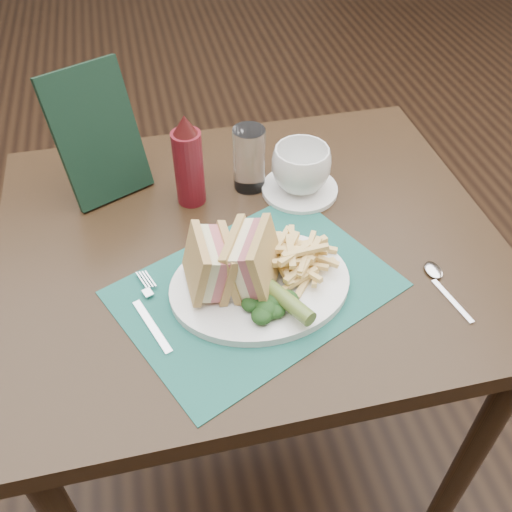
{
  "coord_description": "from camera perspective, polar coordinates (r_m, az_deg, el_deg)",
  "views": [
    {
      "loc": [
        -0.16,
        -1.25,
        1.45
      ],
      "look_at": [
        -0.01,
        -0.6,
        0.8
      ],
      "focal_mm": 40.0,
      "sensor_mm": 36.0,
      "label": 1
    }
  ],
  "objects": [
    {
      "name": "floor",
      "position": [
        1.92,
        -3.72,
        -4.76
      ],
      "size": [
        7.0,
        7.0,
        0.0
      ],
      "primitive_type": "plane",
      "color": "black",
      "rests_on": "ground"
    },
    {
      "name": "table_main",
      "position": [
        1.32,
        -0.53,
        -10.19
      ],
      "size": [
        0.9,
        0.75,
        0.75
      ],
      "primitive_type": null,
      "color": "black",
      "rests_on": "ground"
    },
    {
      "name": "placemat",
      "position": [
        0.95,
        -0.05,
        -3.28
      ],
      "size": [
        0.52,
        0.46,
        0.0
      ],
      "primitive_type": "cube",
      "rotation": [
        0.0,
        0.0,
        0.43
      ],
      "color": "#1B594F",
      "rests_on": "table_main"
    },
    {
      "name": "plate",
      "position": [
        0.94,
        0.41,
        -2.88
      ],
      "size": [
        0.31,
        0.26,
        0.01
      ],
      "primitive_type": null,
      "rotation": [
        0.0,
        0.0,
        0.06
      ],
      "color": "white",
      "rests_on": "placemat"
    },
    {
      "name": "sandwich_half_a",
      "position": [
        0.89,
        -6.0,
        -0.96
      ],
      "size": [
        0.08,
        0.1,
        0.1
      ],
      "primitive_type": null,
      "rotation": [
        0.0,
        0.24,
        0.03
      ],
      "color": "tan",
      "rests_on": "plate"
    },
    {
      "name": "sandwich_half_b",
      "position": [
        0.9,
        -1.63,
        -0.1
      ],
      "size": [
        0.12,
        0.13,
        0.11
      ],
      "primitive_type": null,
      "rotation": [
        0.0,
        -0.24,
        -0.47
      ],
      "color": "tan",
      "rests_on": "plate"
    },
    {
      "name": "kale_garnish",
      "position": [
        0.89,
        1.55,
        -4.86
      ],
      "size": [
        0.11,
        0.08,
        0.03
      ],
      "primitive_type": null,
      "color": "black",
      "rests_on": "plate"
    },
    {
      "name": "pickle_spear",
      "position": [
        0.88,
        2.75,
        -4.2
      ],
      "size": [
        0.08,
        0.12,
        0.03
      ],
      "primitive_type": "cylinder",
      "rotation": [
        1.54,
        0.0,
        0.49
      ],
      "color": "#516B28",
      "rests_on": "plate"
    },
    {
      "name": "fries_pile",
      "position": [
        0.94,
        3.85,
        0.28
      ],
      "size": [
        0.18,
        0.2,
        0.06
      ],
      "primitive_type": null,
      "color": "#F6D27B",
      "rests_on": "plate"
    },
    {
      "name": "fork",
      "position": [
        0.92,
        -10.56,
        -5.34
      ],
      "size": [
        0.09,
        0.17,
        0.01
      ],
      "primitive_type": null,
      "rotation": [
        0.0,
        0.0,
        0.35
      ],
      "color": "silver",
      "rests_on": "placemat"
    },
    {
      "name": "spoon",
      "position": [
        0.99,
        18.43,
        -3.1
      ],
      "size": [
        0.06,
        0.15,
        0.01
      ],
      "primitive_type": null,
      "rotation": [
        0.0,
        0.0,
        0.19
      ],
      "color": "silver",
      "rests_on": "table_main"
    },
    {
      "name": "saucer",
      "position": [
        1.14,
        4.39,
        6.67
      ],
      "size": [
        0.19,
        0.19,
        0.01
      ],
      "primitive_type": "cylinder",
      "rotation": [
        0.0,
        0.0,
        0.37
      ],
      "color": "white",
      "rests_on": "table_main"
    },
    {
      "name": "coffee_cup",
      "position": [
        1.11,
        4.53,
        8.7
      ],
      "size": [
        0.14,
        0.14,
        0.09
      ],
      "primitive_type": "imported",
      "rotation": [
        0.0,
        0.0,
        0.25
      ],
      "color": "white",
      "rests_on": "saucer"
    },
    {
      "name": "drinking_glass",
      "position": [
        1.11,
        -0.69,
        9.68
      ],
      "size": [
        0.08,
        0.08,
        0.13
      ],
      "primitive_type": "cylinder",
      "rotation": [
        0.0,
        0.0,
        -0.27
      ],
      "color": "white",
      "rests_on": "table_main"
    },
    {
      "name": "ketchup_bottle",
      "position": [
        1.07,
        -6.8,
        9.5
      ],
      "size": [
        0.07,
        0.07,
        0.19
      ],
      "primitive_type": null,
      "rotation": [
        0.0,
        0.0,
        0.41
      ],
      "color": "#570E17",
      "rests_on": "table_main"
    },
    {
      "name": "check_presenter",
      "position": [
        1.12,
        -15.58,
        11.57
      ],
      "size": [
        0.18,
        0.15,
        0.25
      ],
      "primitive_type": "cube",
      "rotation": [
        -0.31,
        0.0,
        0.43
      ],
      "color": "black",
      "rests_on": "table_main"
    }
  ]
}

